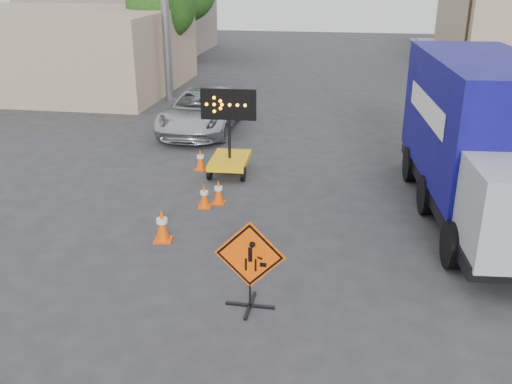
% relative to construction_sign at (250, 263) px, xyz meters
% --- Properties ---
extents(ground, '(100.00, 100.00, 0.00)m').
position_rel_construction_sign_xyz_m(ground, '(-0.47, -0.95, -0.94)').
color(ground, '#2D2D30').
rests_on(ground, ground).
extents(curb_right, '(0.40, 60.00, 0.12)m').
position_rel_construction_sign_xyz_m(curb_right, '(6.73, 14.05, -0.88)').
color(curb_right, gray).
rests_on(curb_right, ground).
extents(storefront_left_near, '(14.00, 10.00, 4.00)m').
position_rel_construction_sign_xyz_m(storefront_left_near, '(-14.47, 19.05, 1.06)').
color(storefront_left_near, tan).
rests_on(storefront_left_near, ground).
extents(storefront_left_far, '(12.00, 10.00, 4.40)m').
position_rel_construction_sign_xyz_m(storefront_left_far, '(-15.47, 33.05, 1.26)').
color(storefront_left_far, gray).
rests_on(storefront_left_far, ground).
extents(tree_left_near, '(3.71, 3.71, 6.03)m').
position_rel_construction_sign_xyz_m(tree_left_near, '(-8.47, 21.05, 3.22)').
color(tree_left_near, '#40311B').
rests_on(tree_left_near, ground).
extents(construction_sign, '(1.35, 0.96, 1.79)m').
position_rel_construction_sign_xyz_m(construction_sign, '(0.00, 0.00, 0.00)').
color(construction_sign, black).
rests_on(construction_sign, ground).
extents(arrow_board, '(1.69, 1.93, 2.67)m').
position_rel_construction_sign_xyz_m(arrow_board, '(-1.95, 7.34, -0.34)').
color(arrow_board, yellow).
rests_on(arrow_board, ground).
extents(pickup_truck, '(2.64, 5.71, 1.58)m').
position_rel_construction_sign_xyz_m(pickup_truck, '(-4.05, 12.13, -0.15)').
color(pickup_truck, silver).
rests_on(pickup_truck, ground).
extents(box_truck, '(3.20, 8.56, 3.98)m').
position_rel_construction_sign_xyz_m(box_truck, '(4.97, 5.21, 0.86)').
color(box_truck, black).
rests_on(box_truck, ground).
extents(cone_a, '(0.46, 0.46, 0.81)m').
position_rel_construction_sign_xyz_m(cone_a, '(-2.53, 2.44, -0.54)').
color(cone_a, '#FF5005').
rests_on(cone_a, ground).
extents(cone_b, '(0.38, 0.38, 0.66)m').
position_rel_construction_sign_xyz_m(cone_b, '(-2.06, 4.56, -0.61)').
color(cone_b, '#FF5005').
rests_on(cone_b, ground).
extents(cone_c, '(0.35, 0.35, 0.69)m').
position_rel_construction_sign_xyz_m(cone_c, '(-1.74, 4.89, -0.60)').
color(cone_c, '#FF5005').
rests_on(cone_c, ground).
extents(cone_d, '(0.43, 0.43, 0.69)m').
position_rel_construction_sign_xyz_m(cone_d, '(-2.93, 7.49, -0.60)').
color(cone_d, '#FF5005').
rests_on(cone_d, ground).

